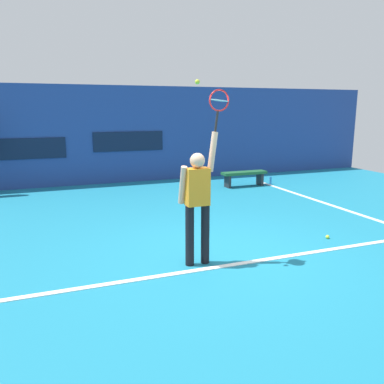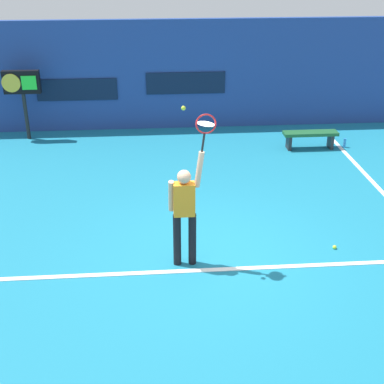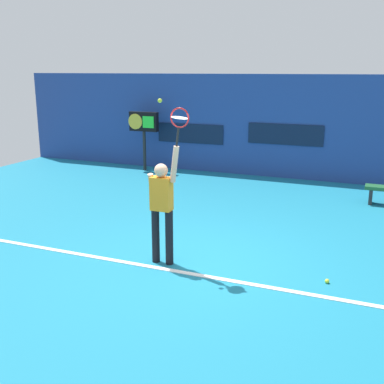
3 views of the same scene
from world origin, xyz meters
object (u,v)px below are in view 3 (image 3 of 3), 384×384
at_px(tennis_player, 162,205).
at_px(tennis_ball, 160,101).
at_px(scoreboard_clock, 144,125).
at_px(tennis_racket, 179,120).
at_px(spare_ball, 327,281).

distance_m(tennis_player, tennis_ball, 1.66).
bearing_deg(scoreboard_clock, tennis_player, -59.58).
height_order(tennis_racket, tennis_ball, tennis_ball).
relative_size(tennis_player, tennis_racket, 3.21).
height_order(tennis_player, spare_ball, tennis_player).
distance_m(tennis_player, spare_ball, 2.83).
height_order(scoreboard_clock, spare_ball, scoreboard_clock).
bearing_deg(scoreboard_clock, tennis_ball, -59.62).
bearing_deg(tennis_ball, tennis_racket, -0.67).
distance_m(tennis_racket, spare_ball, 3.32).
height_order(tennis_player, tennis_racket, tennis_racket).
relative_size(scoreboard_clock, spare_ball, 27.25).
xyz_separation_m(tennis_ball, spare_ball, (2.65, 0.25, -2.64)).
xyz_separation_m(tennis_racket, scoreboard_clock, (-4.14, 6.51, -0.93)).
xyz_separation_m(tennis_ball, scoreboard_clock, (-3.82, 6.51, -1.22)).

